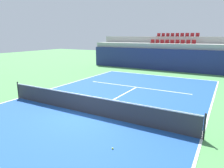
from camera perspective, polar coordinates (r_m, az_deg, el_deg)
The scene contains 14 objects.
ground_plane at distance 10.74m, azimuth -6.73°, elevation -8.20°, with size 80.00×80.00×0.00m, color #4C8C4C.
court_surface at distance 10.74m, azimuth -6.73°, elevation -8.18°, with size 11.00×24.00×0.01m, color #1E4C99.
baseline_far at distance 21.20m, azimuth 12.74°, elevation 2.32°, with size 11.00×0.10×0.00m, color white.
sideline_left at distance 14.51m, azimuth -24.40°, elevation -3.57°, with size 0.10×24.00×0.00m, color white.
sideline_right at distance 8.92m, azimuth 23.74°, elevation -13.88°, with size 0.10×24.00×0.00m, color white.
service_line_far at distance 16.09m, azimuth 6.87°, elevation -0.88°, with size 8.26×0.10×0.00m, color white.
centre_service_line at distance 13.30m, azimuth 1.46°, elevation -3.81°, with size 0.10×6.40×0.00m, color white.
back_wall at distance 24.27m, azimuth 15.29°, elevation 6.46°, with size 19.51×0.30×2.48m, color navy.
stands_tier_lower at distance 25.54m, azimuth 16.11°, elevation 7.39°, with size 19.51×2.40×3.06m, color #9E9E99.
stands_tier_upper at distance 27.84m, azimuth 17.36°, elevation 8.56°, with size 19.51×2.40×3.85m, color #9E9E99.
seating_row_lower at distance 25.53m, azimuth 16.40°, elevation 11.10°, with size 5.25×0.44×0.44m.
seating_row_upper at distance 27.86m, azimuth 17.70°, elevation 12.77°, with size 5.25×0.44×0.44m.
tennis_net at distance 10.57m, azimuth -6.81°, elevation -5.64°, with size 11.08×0.08×1.07m.
tennis_ball_0 at distance 7.56m, azimuth 0.17°, elevation -17.54°, with size 0.07×0.07×0.07m, color #CCE033.
Camera 1 is at (6.00, -8.01, 3.91)m, focal length 32.77 mm.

